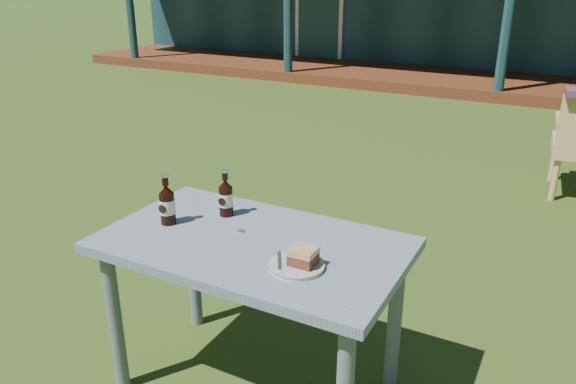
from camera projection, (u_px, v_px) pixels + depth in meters
The scene contains 8 objects.
ground at pixel (378, 242), 3.78m from camera, with size 80.00×80.00×0.00m, color #334916.
cafe_table at pixel (253, 263), 2.24m from camera, with size 1.20×0.70×0.72m.
plate at pixel (297, 265), 2.00m from camera, with size 0.20×0.20×0.01m.
cake_slice at pixel (303, 256), 1.99m from camera, with size 0.09×0.09×0.06m.
fork at pixel (279, 261), 2.02m from camera, with size 0.01×0.14×0.00m, color silver.
cola_bottle_near at pixel (226, 197), 2.40m from camera, with size 0.06×0.06×0.21m.
cola_bottle_far at pixel (167, 204), 2.32m from camera, with size 0.06×0.07×0.22m.
bottle_cap at pixel (241, 231), 2.27m from camera, with size 0.03×0.03×0.01m, color silver.
Camera 1 is at (1.06, -3.28, 1.72)m, focal length 35.00 mm.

